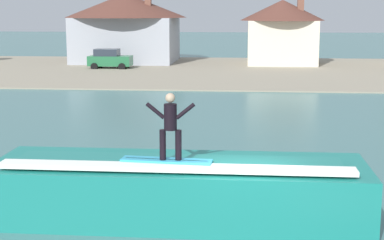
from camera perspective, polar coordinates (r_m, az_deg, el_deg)
ground_plane at (r=14.98m, az=4.76°, el=-10.94°), size 260.00×260.00×0.00m
wave_crest at (r=15.91m, az=-1.24°, el=-6.57°), size 9.77×3.00×1.69m
surfboard at (r=15.11m, az=-2.44°, el=-3.85°), size 2.33×0.68×0.06m
surfer at (r=14.83m, az=-2.06°, el=-0.28°), size 1.24×0.32×1.69m
shoreline_bank at (r=53.89m, az=5.09°, el=4.69°), size 120.00×27.26×0.10m
car_near_shore at (r=55.95m, az=-7.83°, el=5.77°), size 3.90×2.24×1.86m
house_with_chimney at (r=62.57m, az=-6.25°, el=9.08°), size 12.40×12.40×7.20m
house_small_cottage at (r=59.92m, az=8.54°, el=8.58°), size 8.18×8.18×6.74m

